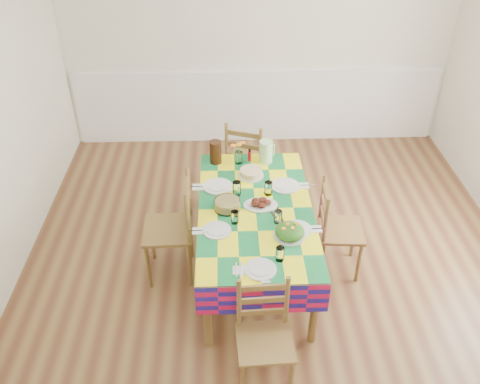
% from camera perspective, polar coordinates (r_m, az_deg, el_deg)
% --- Properties ---
extents(room, '(4.58, 5.08, 2.78)m').
position_cam_1_polar(room, '(3.74, 4.56, 5.40)').
color(room, brown).
rests_on(room, ground).
extents(wainscot, '(4.41, 0.06, 0.92)m').
position_cam_1_polar(wainscot, '(6.33, 1.93, 9.81)').
color(wainscot, white).
rests_on(wainscot, room).
extents(dining_table, '(0.94, 1.75, 0.68)m').
position_cam_1_polar(dining_table, '(4.23, 1.74, -2.64)').
color(dining_table, brown).
rests_on(dining_table, room).
extents(setting_near_head, '(0.37, 0.25, 0.11)m').
position_cam_1_polar(setting_near_head, '(3.65, 3.03, -8.02)').
color(setting_near_head, silver).
rests_on(setting_near_head, dining_table).
extents(setting_left_near, '(0.41, 0.24, 0.11)m').
position_cam_1_polar(setting_left_near, '(3.97, -1.95, -3.77)').
color(setting_left_near, silver).
rests_on(setting_left_near, dining_table).
extents(setting_left_far, '(0.47, 0.28, 0.12)m').
position_cam_1_polar(setting_left_far, '(4.38, -1.83, 0.57)').
color(setting_left_far, silver).
rests_on(setting_left_far, dining_table).
extents(setting_right_near, '(0.42, 0.24, 0.11)m').
position_cam_1_polar(setting_right_near, '(3.99, 5.74, -3.65)').
color(setting_right_near, silver).
rests_on(setting_right_near, dining_table).
extents(setting_right_far, '(0.47, 0.27, 0.12)m').
position_cam_1_polar(setting_right_far, '(4.40, 4.48, 0.61)').
color(setting_right_far, silver).
rests_on(setting_right_far, dining_table).
extents(meat_platter, '(0.29, 0.21, 0.06)m').
position_cam_1_polar(meat_platter, '(4.20, 2.32, -1.31)').
color(meat_platter, silver).
rests_on(meat_platter, dining_table).
extents(salad_platter, '(0.25, 0.25, 0.11)m').
position_cam_1_polar(salad_platter, '(3.90, 5.61, -4.46)').
color(salad_platter, silver).
rests_on(salad_platter, dining_table).
extents(pasta_bowl, '(0.22, 0.22, 0.08)m').
position_cam_1_polar(pasta_bowl, '(4.16, -1.46, -1.42)').
color(pasta_bowl, white).
rests_on(pasta_bowl, dining_table).
extents(cake, '(0.23, 0.23, 0.06)m').
position_cam_1_polar(cake, '(4.56, 1.23, 2.15)').
color(cake, silver).
rests_on(cake, dining_table).
extents(serving_utensils, '(0.13, 0.28, 0.01)m').
position_cam_1_polar(serving_utensils, '(4.11, 4.20, -2.64)').
color(serving_utensils, black).
rests_on(serving_utensils, dining_table).
extents(flower_vase, '(0.14, 0.12, 0.23)m').
position_cam_1_polar(flower_vase, '(4.71, -0.17, 4.26)').
color(flower_vase, white).
rests_on(flower_vase, dining_table).
extents(hot_sauce, '(0.03, 0.03, 0.13)m').
position_cam_1_polar(hot_sauce, '(4.76, 1.08, 4.18)').
color(hot_sauce, '#B70E13').
rests_on(hot_sauce, dining_table).
extents(green_pitcher, '(0.13, 0.13, 0.21)m').
position_cam_1_polar(green_pitcher, '(4.74, 2.92, 4.55)').
color(green_pitcher, '#ABDD9C').
rests_on(green_pitcher, dining_table).
extents(tea_pitcher, '(0.11, 0.11, 0.22)m').
position_cam_1_polar(tea_pitcher, '(4.72, -2.76, 4.50)').
color(tea_pitcher, black).
rests_on(tea_pitcher, dining_table).
extents(name_card, '(0.07, 0.02, 0.01)m').
position_cam_1_polar(name_card, '(3.54, 2.89, -10.09)').
color(name_card, silver).
rests_on(name_card, dining_table).
extents(chair_near, '(0.39, 0.38, 0.85)m').
position_cam_1_polar(chair_near, '(3.57, 2.75, -16.02)').
color(chair_near, brown).
rests_on(chair_near, room).
extents(chair_far, '(0.52, 0.51, 0.93)m').
position_cam_1_polar(chair_far, '(5.22, 0.83, 3.47)').
color(chair_far, brown).
rests_on(chair_far, room).
extents(chair_left, '(0.42, 0.44, 0.97)m').
position_cam_1_polar(chair_left, '(4.33, -7.51, -4.17)').
color(chair_left, brown).
rests_on(chair_left, room).
extents(chair_right, '(0.40, 0.42, 0.88)m').
position_cam_1_polar(chair_right, '(4.43, 10.76, -4.18)').
color(chair_right, brown).
rests_on(chair_right, room).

